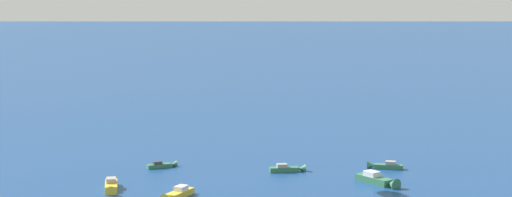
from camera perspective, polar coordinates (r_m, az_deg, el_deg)
motorboat_near_centre at (r=193.34m, az=-6.31°, el=-4.51°), size 6.38×5.84×2.00m
motorboat_far_port at (r=188.08m, az=2.25°, el=-4.78°), size 6.11×7.86×2.33m
motorboat_inshore at (r=165.40m, az=-5.43°, el=-6.50°), size 9.29×2.48×2.69m
motorboat_offshore at (r=177.84m, az=8.34°, el=-5.51°), size 7.40×10.83×3.12m
motorboat_ahead at (r=193.15m, az=8.63°, el=-4.53°), size 3.59×8.20×2.31m
motorboat_outer_ring_f at (r=173.46m, az=-9.79°, el=-5.91°), size 9.19×7.40×2.75m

